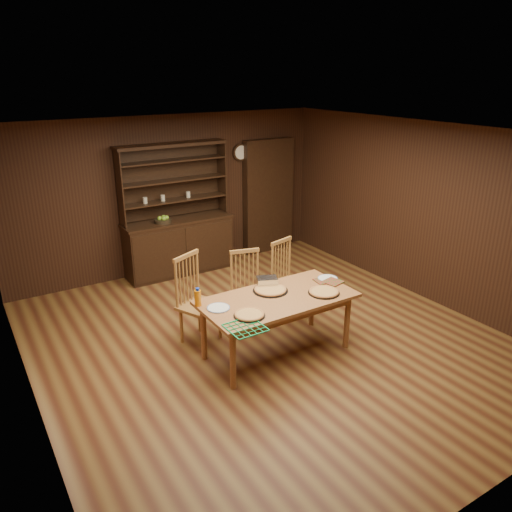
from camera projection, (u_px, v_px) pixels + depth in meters
floor at (268, 341)px, 6.40m from camera, size 6.00×6.00×0.00m
room_shell at (269, 223)px, 5.85m from camera, size 6.00×6.00×6.00m
china_hutch at (178, 239)px, 8.38m from camera, size 1.84×0.52×2.17m
doorway at (268, 196)px, 9.28m from camera, size 1.00×0.18×2.10m
wall_clock at (241, 152)px, 8.75m from camera, size 0.30×0.05×0.30m
dining_table at (277, 304)px, 5.90m from camera, size 1.84×0.92×0.75m
chair_left at (194, 296)px, 6.25m from camera, size 0.61×0.60×1.14m
chair_center at (247, 286)px, 6.67m from camera, size 0.52×0.50×1.04m
chair_right at (286, 275)px, 6.98m from camera, size 0.54×0.52×1.07m
pizza_left at (249, 315)px, 5.42m from camera, size 0.35×0.35×0.04m
pizza_right at (324, 292)px, 5.98m from camera, size 0.38×0.38×0.04m
pizza_center at (270, 290)px, 6.04m from camera, size 0.43×0.43×0.04m
cooling_rack at (245, 327)px, 5.17m from camera, size 0.44×0.44×0.02m
plate_left at (218, 308)px, 5.59m from camera, size 0.26×0.26×0.02m
plate_right at (328, 278)px, 6.38m from camera, size 0.26×0.26×0.02m
foil_dish at (267, 281)px, 6.19m from camera, size 0.30×0.27×0.10m
juice_bottle at (198, 298)px, 5.63m from camera, size 0.08×0.08×0.22m
pot_holder_a at (333, 282)px, 6.28m from camera, size 0.26×0.26×0.02m
pot_holder_b at (323, 281)px, 6.31m from camera, size 0.22×0.22×0.01m
fruit_bowl at (163, 220)px, 8.05m from camera, size 0.27×0.27×0.12m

